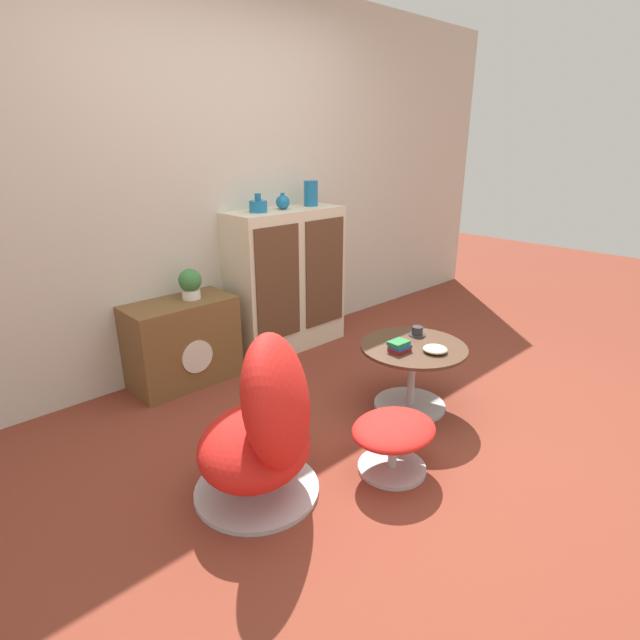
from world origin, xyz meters
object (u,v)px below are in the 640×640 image
(sideboard, at_px, (287,280))
(vase_inner_left, at_px, (283,202))
(teacup, at_px, (417,332))
(book_stack, at_px, (399,346))
(egg_chair, at_px, (266,426))
(ottoman, at_px, (394,435))
(vase_leftmost, at_px, (258,206))
(potted_plant, at_px, (190,283))
(bowl, at_px, (435,349))
(vase_inner_right, at_px, (311,193))
(tv_console, at_px, (182,342))
(coffee_table, at_px, (412,368))

(sideboard, relative_size, vase_inner_left, 9.18)
(teacup, distance_m, book_stack, 0.29)
(teacup, bearing_deg, egg_chair, -174.93)
(ottoman, distance_m, teacup, 0.87)
(sideboard, bearing_deg, ottoman, -112.56)
(egg_chair, xyz_separation_m, vase_leftmost, (0.98, 1.30, 0.77))
(vase_leftmost, relative_size, vase_inner_left, 1.10)
(potted_plant, relative_size, book_stack, 1.55)
(ottoman, bearing_deg, sideboard, 67.44)
(teacup, bearing_deg, bowl, -121.65)
(sideboard, xyz_separation_m, teacup, (0.07, -1.19, -0.11))
(ottoman, bearing_deg, vase_inner_right, 59.91)
(teacup, bearing_deg, ottoman, -150.85)
(tv_console, distance_m, potted_plant, 0.40)
(tv_console, height_order, coffee_table, tv_console)
(vase_leftmost, relative_size, bowl, 0.92)
(ottoman, height_order, teacup, teacup)
(vase_inner_right, xyz_separation_m, potted_plant, (-1.08, -0.00, -0.50))
(coffee_table, xyz_separation_m, vase_inner_right, (0.35, 1.27, 0.92))
(vase_inner_right, height_order, book_stack, vase_inner_right)
(sideboard, distance_m, ottoman, 1.76)
(ottoman, bearing_deg, bowl, 16.87)
(vase_inner_left, distance_m, book_stack, 1.46)
(vase_leftmost, bearing_deg, bowl, -83.30)
(vase_inner_right, relative_size, potted_plant, 0.95)
(sideboard, bearing_deg, tv_console, 179.84)
(bowl, bearing_deg, coffee_table, 94.69)
(egg_chair, xyz_separation_m, ottoman, (0.56, -0.29, -0.16))
(tv_console, relative_size, vase_inner_right, 3.71)
(vase_inner_right, bearing_deg, coffee_table, -105.27)
(potted_plant, height_order, teacup, potted_plant)
(tv_console, distance_m, bowl, 1.65)
(tv_console, bearing_deg, potted_plant, 0.36)
(sideboard, xyz_separation_m, ottoman, (-0.66, -1.59, -0.34))
(bowl, bearing_deg, tv_console, 120.76)
(vase_leftmost, bearing_deg, vase_inner_left, 0.00)
(vase_inner_left, bearing_deg, coffee_table, -93.11)
(tv_console, xyz_separation_m, coffee_table, (0.83, -1.27, -0.02))
(ottoman, xyz_separation_m, vase_inner_left, (0.65, 1.60, 0.93))
(tv_console, height_order, egg_chair, egg_chair)
(egg_chair, relative_size, vase_leftmost, 6.31)
(coffee_table, distance_m, vase_leftmost, 1.55)
(potted_plant, bearing_deg, teacup, -53.30)
(teacup, xyz_separation_m, bowl, (-0.14, -0.23, -0.01))
(vase_inner_left, bearing_deg, tv_console, -179.92)
(coffee_table, xyz_separation_m, bowl, (0.01, -0.14, 0.17))
(book_stack, bearing_deg, vase_leftmost, 91.23)
(ottoman, height_order, vase_inner_left, vase_inner_left)
(vase_leftmost, height_order, book_stack, vase_leftmost)
(egg_chair, height_order, vase_inner_right, vase_inner_right)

